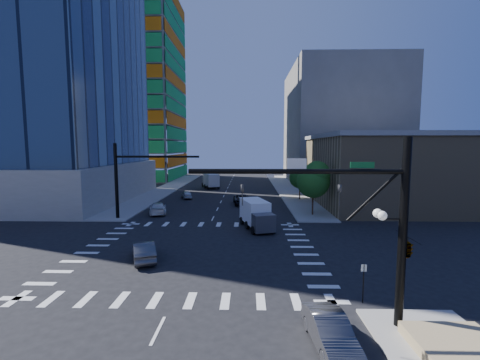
{
  "coord_description": "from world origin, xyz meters",
  "views": [
    {
      "loc": [
        4.24,
        -26.31,
        8.66
      ],
      "look_at": [
        3.42,
        8.0,
        5.15
      ],
      "focal_mm": 24.0,
      "sensor_mm": 36.0,
      "label": 1
    }
  ],
  "objects": [
    {
      "name": "car_nb_right",
      "position": [
        7.83,
        -13.06,
        0.7
      ],
      "size": [
        1.87,
        4.39,
        1.41
      ],
      "primitive_type": "imported",
      "rotation": [
        0.0,
        0.0,
        0.09
      ],
      "color": "#48484D",
      "rests_on": "ground"
    },
    {
      "name": "car_sb_cross",
      "position": [
        -3.75,
        -2.49,
        0.73
      ],
      "size": [
        3.1,
        4.72,
        1.47
      ],
      "primitive_type": "imported",
      "rotation": [
        0.0,
        0.0,
        3.52
      ],
      "color": "#4D4D52",
      "rests_on": "ground"
    },
    {
      "name": "car_nb_far",
      "position": [
        3.43,
        21.74,
        0.73
      ],
      "size": [
        2.96,
        5.5,
        1.47
      ],
      "primitive_type": "imported",
      "rotation": [
        0.0,
        0.0,
        0.1
      ],
      "color": "black",
      "rests_on": "ground"
    },
    {
      "name": "commercial_building",
      "position": [
        25.0,
        22.0,
        5.31
      ],
      "size": [
        20.5,
        22.5,
        10.6
      ],
      "color": "#978158",
      "rests_on": "ground"
    },
    {
      "name": "ground",
      "position": [
        0.0,
        0.0,
        0.0
      ],
      "size": [
        160.0,
        160.0,
        0.0
      ],
      "primitive_type": "plane",
      "color": "black",
      "rests_on": "ground"
    },
    {
      "name": "road_markings",
      "position": [
        0.0,
        0.0,
        0.01
      ],
      "size": [
        20.0,
        20.0,
        0.01
      ],
      "primitive_type": "cube",
      "color": "silver",
      "rests_on": "ground"
    },
    {
      "name": "box_truck_far",
      "position": [
        -3.75,
        41.39,
        1.38
      ],
      "size": [
        4.45,
        6.47,
        3.12
      ],
      "rotation": [
        0.0,
        0.0,
        3.5
      ],
      "color": "black",
      "rests_on": "ground"
    },
    {
      "name": "tree_north",
      "position": [
        12.93,
        25.9,
        3.99
      ],
      "size": [
        3.54,
        3.52,
        5.78
      ],
      "color": "#382316",
      "rests_on": "sidewalk_ne"
    },
    {
      "name": "signal_mast_nw",
      "position": [
        -10.0,
        11.5,
        5.49
      ],
      "size": [
        10.2,
        0.4,
        9.0
      ],
      "color": "black",
      "rests_on": "sidewalk_nw"
    },
    {
      "name": "box_truck_near",
      "position": [
        5.26,
        7.22,
        1.3
      ],
      "size": [
        3.83,
        6.04,
        2.94
      ],
      "rotation": [
        0.0,
        0.0,
        0.28
      ],
      "color": "black",
      "rests_on": "ground"
    },
    {
      "name": "car_sb_near",
      "position": [
        -7.51,
        14.71,
        0.74
      ],
      "size": [
        3.42,
        5.5,
        1.49
      ],
      "primitive_type": "imported",
      "rotation": [
        0.0,
        0.0,
        3.42
      ],
      "color": "white",
      "rests_on": "ground"
    },
    {
      "name": "bg_building_ne",
      "position": [
        27.0,
        55.0,
        14.0
      ],
      "size": [
        24.0,
        30.0,
        28.0
      ],
      "primitive_type": "cube",
      "color": "slate",
      "rests_on": "ground"
    },
    {
      "name": "construction_building",
      "position": [
        -27.41,
        61.93,
        24.61
      ],
      "size": [
        25.16,
        34.5,
        70.6
      ],
      "color": "slate",
      "rests_on": "ground"
    },
    {
      "name": "car_sb_mid",
      "position": [
        -6.13,
        27.34,
        0.65
      ],
      "size": [
        2.73,
        4.13,
        1.31
      ],
      "primitive_type": "imported",
      "rotation": [
        0.0,
        0.0,
        3.48
      ],
      "color": "silver",
      "rests_on": "ground"
    },
    {
      "name": "tree_south",
      "position": [
        12.63,
        13.9,
        4.69
      ],
      "size": [
        4.16,
        4.16,
        6.82
      ],
      "color": "#382316",
      "rests_on": "sidewalk_ne"
    },
    {
      "name": "planter_wall",
      "position": [
        13.0,
        -14.0,
        0.4
      ],
      "size": [
        3.5,
        4.0,
        0.5
      ],
      "primitive_type": "cube",
      "color": "#99885A",
      "rests_on": "sidewalk_se"
    },
    {
      "name": "signal_mast_se",
      "position": [
        10.6,
        -11.5,
        5.01
      ],
      "size": [
        10.51,
        2.48,
        9.0
      ],
      "color": "black",
      "rests_on": "sidewalk_se"
    },
    {
      "name": "no_parking_sign",
      "position": [
        10.7,
        -9.0,
        1.38
      ],
      "size": [
        0.3,
        0.06,
        2.2
      ],
      "color": "black",
      "rests_on": "ground"
    },
    {
      "name": "sidewalk_ne",
      "position": [
        12.5,
        40.0,
        0.07
      ],
      "size": [
        5.0,
        60.0,
        0.15
      ],
      "primitive_type": "cube",
      "color": "gray",
      "rests_on": "ground"
    },
    {
      "name": "sidewalk_nw",
      "position": [
        -12.5,
        40.0,
        0.07
      ],
      "size": [
        5.0,
        60.0,
        0.15
      ],
      "primitive_type": "cube",
      "color": "gray",
      "rests_on": "ground"
    }
  ]
}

